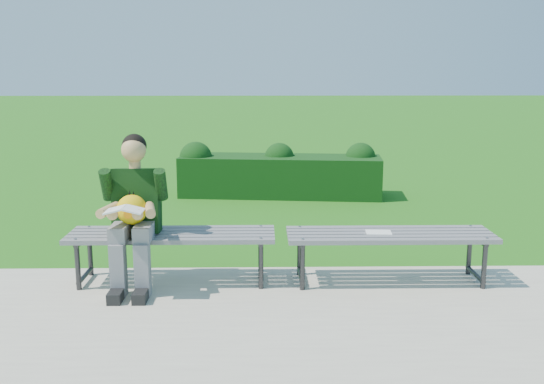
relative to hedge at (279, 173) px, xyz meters
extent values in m
plane|color=#3A7622|center=(-0.53, -3.47, -0.35)|extent=(80.00, 80.00, 0.00)
cube|color=#BCB59C|center=(-0.53, -5.22, -0.34)|extent=(30.00, 3.50, 0.02)
cube|color=#13370E|center=(0.02, -0.01, -0.05)|extent=(3.05, 1.05, 0.60)
sphere|color=#13370E|center=(-1.25, 0.04, 0.22)|extent=(0.54, 0.54, 0.49)
sphere|color=#13370E|center=(0.01, 0.08, 0.22)|extent=(0.49, 0.49, 0.44)
sphere|color=#13370E|center=(1.23, 0.02, 0.22)|extent=(0.50, 0.50, 0.46)
cube|color=slate|center=(-1.05, -4.05, 0.10)|extent=(1.80, 0.08, 0.04)
cube|color=slate|center=(-1.05, -3.95, 0.10)|extent=(1.80, 0.08, 0.04)
cube|color=slate|center=(-1.05, -3.85, 0.10)|extent=(1.80, 0.08, 0.04)
cube|color=slate|center=(-1.05, -3.74, 0.10)|extent=(1.80, 0.08, 0.04)
cube|color=slate|center=(-1.05, -3.64, 0.10)|extent=(1.80, 0.09, 0.04)
cylinder|color=#2D2D30|center=(-1.83, -4.04, -0.12)|extent=(0.04, 0.04, 0.41)
cylinder|color=#2D2D30|center=(-1.83, -3.66, -0.12)|extent=(0.04, 0.04, 0.41)
cylinder|color=#2D2D30|center=(-1.83, -3.85, 0.06)|extent=(0.04, 0.42, 0.04)
cylinder|color=#2D2D30|center=(-1.83, -3.85, -0.27)|extent=(0.04, 0.42, 0.04)
cylinder|color=gray|center=(-1.83, -4.05, 0.12)|extent=(0.02, 0.02, 0.01)
cylinder|color=gray|center=(-1.83, -3.64, 0.12)|extent=(0.02, 0.02, 0.01)
cylinder|color=#2D2D30|center=(-0.27, -4.04, -0.12)|extent=(0.04, 0.04, 0.41)
cylinder|color=#2D2D30|center=(-0.27, -3.66, -0.12)|extent=(0.04, 0.04, 0.41)
cylinder|color=#2D2D30|center=(-0.27, -3.85, 0.06)|extent=(0.04, 0.42, 0.04)
cylinder|color=#2D2D30|center=(-0.27, -3.85, -0.27)|extent=(0.04, 0.42, 0.04)
cylinder|color=gray|center=(-0.27, -4.05, 0.12)|extent=(0.02, 0.02, 0.01)
cylinder|color=gray|center=(-0.27, -3.64, 0.12)|extent=(0.02, 0.02, 0.01)
cube|color=slate|center=(0.86, -4.09, 0.10)|extent=(1.80, 0.08, 0.04)
cube|color=slate|center=(0.86, -3.99, 0.10)|extent=(1.80, 0.08, 0.04)
cube|color=slate|center=(0.86, -3.88, 0.10)|extent=(1.80, 0.08, 0.04)
cube|color=slate|center=(0.86, -3.78, 0.10)|extent=(1.80, 0.08, 0.04)
cube|color=slate|center=(0.86, -3.67, 0.10)|extent=(1.80, 0.09, 0.04)
cylinder|color=#2D2D30|center=(0.08, -4.07, -0.12)|extent=(0.04, 0.04, 0.41)
cylinder|color=#2D2D30|center=(0.08, -3.69, -0.12)|extent=(0.04, 0.04, 0.41)
cylinder|color=#2D2D30|center=(0.08, -3.88, 0.06)|extent=(0.04, 0.42, 0.04)
cylinder|color=#2D2D30|center=(0.08, -3.88, -0.27)|extent=(0.04, 0.42, 0.04)
cylinder|color=gray|center=(0.08, -4.09, 0.12)|extent=(0.02, 0.02, 0.01)
cylinder|color=gray|center=(0.08, -3.67, 0.12)|extent=(0.02, 0.02, 0.01)
cylinder|color=#2D2D30|center=(1.64, -4.07, -0.12)|extent=(0.04, 0.04, 0.41)
cylinder|color=#2D2D30|center=(1.64, -3.69, -0.12)|extent=(0.04, 0.04, 0.41)
cylinder|color=#2D2D30|center=(1.64, -3.88, 0.06)|extent=(0.04, 0.42, 0.04)
cylinder|color=#2D2D30|center=(1.64, -3.88, -0.27)|extent=(0.04, 0.42, 0.04)
cylinder|color=gray|center=(1.64, -4.09, 0.12)|extent=(0.02, 0.02, 0.01)
cylinder|color=gray|center=(1.64, -3.67, 0.12)|extent=(0.02, 0.02, 0.01)
cube|color=gray|center=(-1.45, -4.01, 0.19)|extent=(0.14, 0.42, 0.13)
cube|color=gray|center=(-1.25, -4.01, 0.19)|extent=(0.14, 0.42, 0.13)
cube|color=gray|center=(-1.45, -4.19, -0.10)|extent=(0.12, 0.13, 0.45)
cube|color=gray|center=(-1.25, -4.19, -0.10)|extent=(0.12, 0.13, 0.45)
cube|color=black|center=(-1.45, -4.29, -0.28)|extent=(0.11, 0.26, 0.09)
cube|color=black|center=(-1.25, -4.29, -0.28)|extent=(0.11, 0.26, 0.09)
cube|color=black|center=(-1.35, -3.81, 0.40)|extent=(0.40, 0.30, 0.59)
cylinder|color=tan|center=(-1.35, -3.83, 0.72)|extent=(0.10, 0.10, 0.08)
sphere|color=tan|center=(-1.35, -3.85, 0.85)|extent=(0.21, 0.21, 0.21)
sphere|color=black|center=(-1.35, -3.82, 0.88)|extent=(0.21, 0.21, 0.21)
cylinder|color=black|center=(-1.58, -3.91, 0.56)|extent=(0.10, 0.21, 0.30)
cylinder|color=black|center=(-1.12, -3.91, 0.56)|extent=(0.10, 0.21, 0.30)
cylinder|color=tan|center=(-1.52, -4.13, 0.39)|extent=(0.14, 0.31, 0.08)
cylinder|color=tan|center=(-1.18, -4.13, 0.39)|extent=(0.14, 0.31, 0.08)
sphere|color=tan|center=(-1.45, -4.29, 0.39)|extent=(0.09, 0.09, 0.09)
sphere|color=tan|center=(-1.25, -4.29, 0.39)|extent=(0.09, 0.09, 0.09)
sphere|color=#D0CF10|center=(-1.35, -4.03, 0.37)|extent=(0.25, 0.25, 0.25)
cone|color=orange|center=(-1.35, -4.14, 0.36)|extent=(0.07, 0.07, 0.07)
cone|color=black|center=(-1.37, -4.02, 0.50)|extent=(0.03, 0.05, 0.08)
cone|color=black|center=(-1.34, -4.01, 0.50)|extent=(0.03, 0.04, 0.07)
sphere|color=white|center=(-1.40, -4.13, 0.40)|extent=(0.05, 0.05, 0.05)
sphere|color=white|center=(-1.31, -4.13, 0.40)|extent=(0.05, 0.05, 0.05)
cube|color=white|center=(-1.43, -4.31, 0.44)|extent=(0.15, 0.20, 0.05)
cube|color=white|center=(-1.28, -4.31, 0.44)|extent=(0.15, 0.20, 0.05)
cube|color=white|center=(0.76, -3.88, 0.12)|extent=(0.23, 0.18, 0.01)
camera|label=1|loc=(-0.27, -8.99, 1.52)|focal=40.00mm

